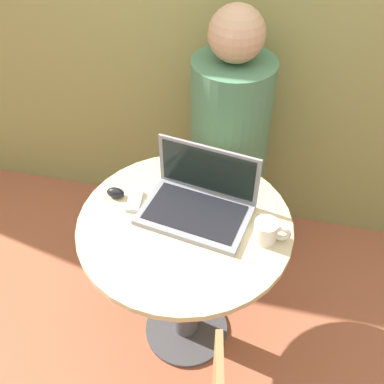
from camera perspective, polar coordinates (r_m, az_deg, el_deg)
The scene contains 7 objects.
ground_plane at distance 2.16m, azimuth -0.71°, elevation -16.98°, with size 12.00×12.00×0.00m, color #B26042.
round_table at distance 1.73m, azimuth -0.86°, elevation -8.40°, with size 0.76×0.76×0.73m.
laptop at distance 1.58m, azimuth 0.89°, elevation -1.10°, with size 0.41×0.31×0.22m.
cell_phone at distance 1.65m, azimuth -7.29°, elevation -1.12°, with size 0.06×0.11×0.02m.
computer_mouse at distance 1.67m, azimuth -9.68°, elevation -0.09°, with size 0.07×0.04×0.04m.
coffee_cup at distance 1.51m, azimuth 9.51°, elevation -4.94°, with size 0.12×0.08×0.08m.
person_seated at distance 2.17m, azimuth 4.79°, elevation 4.83°, with size 0.35×0.54×1.26m.
Camera 1 is at (0.27, -1.03, 1.88)m, focal length 42.00 mm.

